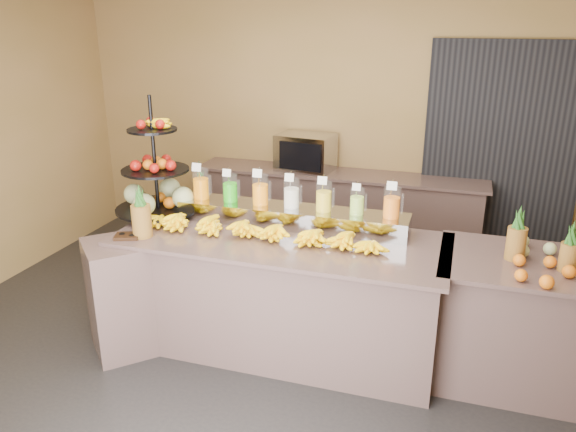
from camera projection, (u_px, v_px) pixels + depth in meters
The scene contains 20 objects.
ground at pixel (269, 365), 4.26m from camera, with size 6.00×6.00×0.00m, color black.
room_envelope at pixel (323, 103), 4.28m from camera, with size 6.04×5.02×2.82m.
buffet_counter at pixel (265, 293), 4.37m from camera, with size 2.75×1.25×0.93m.
right_counter at pixel (512, 320), 3.98m from camera, with size 1.08×0.88×0.93m.
back_ledge at pixel (337, 213), 6.12m from camera, with size 3.10×0.55×0.93m.
pitcher_tray at pixel (291, 216), 4.45m from camera, with size 1.85×0.30×0.15m, color gray.
juice_pitcher_orange_a at pixel (201, 185), 4.61m from camera, with size 0.13×0.14×0.32m.
juice_pitcher_green at pixel (230, 189), 4.53m from camera, with size 0.12×0.13×0.29m.
juice_pitcher_orange_b at pixel (260, 191), 4.46m from camera, with size 0.13×0.13×0.32m.
juice_pitcher_milk at pixel (291, 195), 4.39m from camera, with size 0.12×0.13×0.30m.
juice_pitcher_lemon at pixel (324, 198), 4.31m from camera, with size 0.12×0.13×0.30m.
juice_pitcher_lime at pixel (357, 203), 4.24m from camera, with size 0.11×0.11×0.27m.
juice_pitcher_orange_c at pixel (392, 204), 4.16m from camera, with size 0.13×0.13×0.31m.
banana_heap at pixel (260, 227), 4.22m from camera, with size 1.99×0.18×0.16m.
fruit_stand at pixel (162, 186), 4.62m from camera, with size 0.78×0.78×0.99m.
condiment_caddy at pixel (127, 236), 4.21m from camera, with size 0.18×0.13×0.03m, color black.
pineapple_left_a at pixel (141, 217), 4.19m from camera, with size 0.15×0.15×0.41m.
pineapple_left_b at pixel (202, 194), 4.78m from camera, with size 0.12×0.12×0.38m.
right_fruit_pile at pixel (539, 260), 3.66m from camera, with size 0.44×0.42×0.23m.
oven_warmer at pixel (306, 152), 6.01m from camera, with size 0.58×0.41×0.39m, color gray.
Camera 1 is at (1.24, -3.41, 2.51)m, focal length 35.00 mm.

